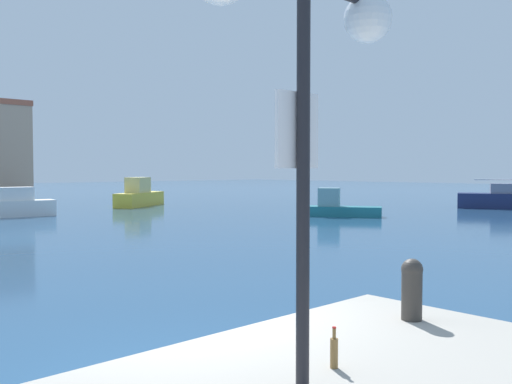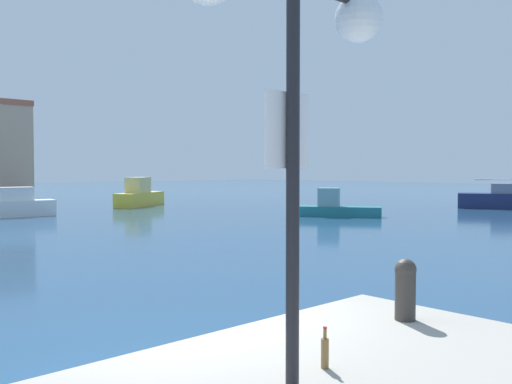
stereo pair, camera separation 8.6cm
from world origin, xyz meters
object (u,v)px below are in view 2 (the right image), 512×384
Objects in this scene: lamppost at (293,22)px; mooring_bollard at (405,287)px; motorboat_white_distant_north at (9,206)px; motorboat_teal_inner_mooring at (337,208)px; motorboat_yellow_near_pier at (140,196)px; bottle at (325,352)px.

mooring_bollard is (2.24, 0.44, -2.32)m from lamppost.
motorboat_white_distant_north is at bearing 78.42° from mooring_bollard.
motorboat_teal_inner_mooring is at bearing -42.18° from motorboat_white_distant_north.
motorboat_teal_inner_mooring is (21.07, 16.40, -3.16)m from lamppost.
lamppost is at bearing -168.81° from mooring_bollard.
mooring_bollard is 0.13× the size of motorboat_yellow_near_pier.
bottle is 0.51× the size of mooring_bollard.
motorboat_yellow_near_pier reaches higher than motorboat_white_distant_north.
lamppost is 3.25m from mooring_bollard.
motorboat_white_distant_north reaches higher than motorboat_teal_inner_mooring.
motorboat_teal_inner_mooring is at bearing 38.40° from bottle.
motorboat_white_distant_north is (-9.84, -2.92, -0.14)m from motorboat_yellow_near_pier.
motorboat_yellow_near_pier reaches higher than bottle.
motorboat_yellow_near_pier is (17.79, 31.22, -2.90)m from lamppost.
motorboat_white_distant_north is (7.94, 28.30, -3.04)m from lamppost.
motorboat_white_distant_north is at bearing 75.18° from bottle.
motorboat_white_distant_north is at bearing 74.32° from lamppost.
lamppost is 12.89× the size of bottle.
mooring_bollard is at bearing -101.58° from motorboat_white_distant_north.
mooring_bollard reaches higher than motorboat_teal_inner_mooring.
motorboat_yellow_near_pier is at bearing 60.33° from lamppost.
lamppost is 0.85× the size of motorboat_yellow_near_pier.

